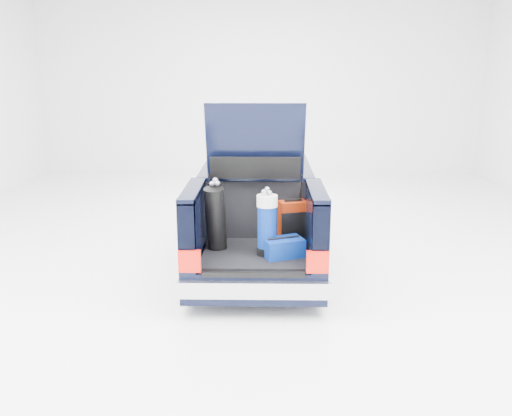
{
  "coord_description": "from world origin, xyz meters",
  "views": [
    {
      "loc": [
        0.13,
        -8.04,
        2.92
      ],
      "look_at": [
        0.0,
        -0.5,
        0.92
      ],
      "focal_mm": 38.0,
      "sensor_mm": 36.0,
      "label": 1
    }
  ],
  "objects_px": {
    "red_suitcase": "(293,222)",
    "blue_duffel": "(283,247)",
    "blue_golf_bag": "(267,224)",
    "car": "(257,213)",
    "black_golf_bag": "(216,218)"
  },
  "relations": [
    {
      "from": "red_suitcase",
      "to": "blue_duffel",
      "type": "bearing_deg",
      "value": -119.92
    },
    {
      "from": "red_suitcase",
      "to": "blue_golf_bag",
      "type": "bearing_deg",
      "value": -141.28
    },
    {
      "from": "car",
      "to": "blue_golf_bag",
      "type": "height_order",
      "value": "car"
    },
    {
      "from": "red_suitcase",
      "to": "black_golf_bag",
      "type": "bearing_deg",
      "value": -178.62
    },
    {
      "from": "black_golf_bag",
      "to": "red_suitcase",
      "type": "bearing_deg",
      "value": 28.08
    },
    {
      "from": "car",
      "to": "blue_golf_bag",
      "type": "xyz_separation_m",
      "value": [
        0.16,
        -1.67,
        0.32
      ]
    },
    {
      "from": "red_suitcase",
      "to": "black_golf_bag",
      "type": "xyz_separation_m",
      "value": [
        -1.0,
        -0.3,
        0.14
      ]
    },
    {
      "from": "car",
      "to": "red_suitcase",
      "type": "height_order",
      "value": "car"
    },
    {
      "from": "car",
      "to": "red_suitcase",
      "type": "distance_m",
      "value": 1.31
    },
    {
      "from": "blue_golf_bag",
      "to": "blue_duffel",
      "type": "bearing_deg",
      "value": 2.1
    },
    {
      "from": "red_suitcase",
      "to": "black_golf_bag",
      "type": "height_order",
      "value": "black_golf_bag"
    },
    {
      "from": "blue_duffel",
      "to": "black_golf_bag",
      "type": "bearing_deg",
      "value": 143.25
    },
    {
      "from": "car",
      "to": "blue_golf_bag",
      "type": "distance_m",
      "value": 1.71
    },
    {
      "from": "blue_golf_bag",
      "to": "blue_duffel",
      "type": "distance_m",
      "value": 0.35
    },
    {
      "from": "red_suitcase",
      "to": "blue_golf_bag",
      "type": "xyz_separation_m",
      "value": [
        -0.34,
        -0.48,
        0.11
      ]
    }
  ]
}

